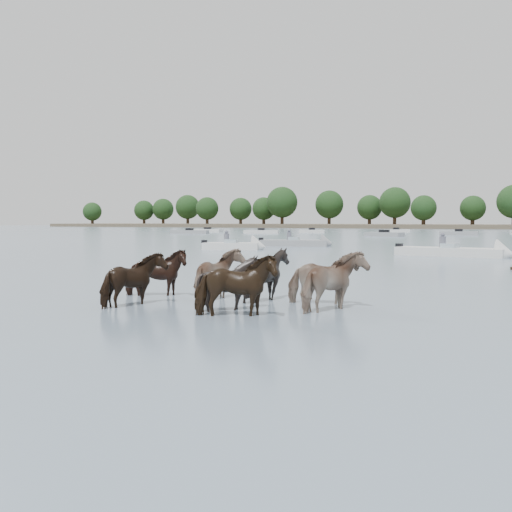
% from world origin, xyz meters
% --- Properties ---
extents(ground, '(400.00, 400.00, 0.00)m').
position_xyz_m(ground, '(0.00, 0.00, 0.00)').
color(ground, slate).
rests_on(ground, ground).
extents(shoreline, '(160.00, 30.00, 1.00)m').
position_xyz_m(shoreline, '(-70.00, 150.00, 0.50)').
color(shoreline, '#4C4233').
rests_on(shoreline, ground).
extents(pony_herd, '(6.65, 4.10, 1.46)m').
position_xyz_m(pony_herd, '(-1.07, 2.42, 0.56)').
color(pony_herd, black).
rests_on(pony_herd, ground).
extents(motorboat_a, '(4.59, 2.87, 1.92)m').
position_xyz_m(motorboat_a, '(-13.55, 25.21, 0.23)').
color(motorboat_a, silver).
rests_on(motorboat_a, ground).
extents(motorboat_b, '(6.56, 2.34, 1.92)m').
position_xyz_m(motorboat_b, '(1.15, 24.11, 0.22)').
color(motorboat_b, silver).
rests_on(motorboat_b, ground).
extents(motorboat_f, '(5.87, 3.26, 1.92)m').
position_xyz_m(motorboat_f, '(-11.87, 32.30, 0.23)').
color(motorboat_f, gray).
rests_on(motorboat_f, ground).
extents(distant_flotilla, '(101.79, 27.26, 0.93)m').
position_xyz_m(distant_flotilla, '(-1.68, 76.88, 0.26)').
color(distant_flotilla, silver).
rests_on(distant_flotilla, ground).
extents(treeline, '(141.65, 23.46, 12.19)m').
position_xyz_m(treeline, '(-67.54, 151.51, 6.37)').
color(treeline, '#382619').
rests_on(treeline, ground).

